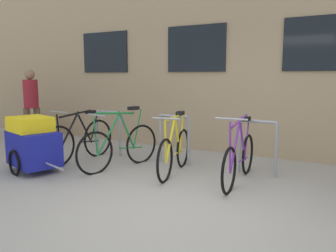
% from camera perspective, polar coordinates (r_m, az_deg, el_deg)
% --- Properties ---
extents(ground_plane, '(42.00, 42.00, 0.00)m').
position_cam_1_polar(ground_plane, '(4.18, 1.42, -13.80)').
color(ground_plane, '#9E998E').
extents(storefront_building, '(28.00, 5.19, 4.65)m').
position_cam_1_polar(storefront_building, '(9.41, 18.26, 12.47)').
color(storefront_building, tan).
rests_on(storefront_building, ground).
extents(bike_rack, '(6.63, 0.05, 0.89)m').
position_cam_1_polar(bike_rack, '(5.60, 14.77, -2.58)').
color(bike_rack, gray).
rests_on(bike_rack, ground).
extents(bicycle_black, '(0.44, 1.72, 0.99)m').
position_cam_1_polar(bicycle_black, '(6.59, -14.60, -2.28)').
color(bicycle_black, black).
rests_on(bicycle_black, ground).
extents(bicycle_yellow, '(0.45, 1.62, 1.01)m').
position_cam_1_polar(bicycle_yellow, '(5.56, 1.13, -4.15)').
color(bicycle_yellow, black).
rests_on(bicycle_yellow, ground).
extents(bicycle_green, '(0.56, 1.70, 1.07)m').
position_cam_1_polar(bicycle_green, '(5.94, -8.08, -3.24)').
color(bicycle_green, black).
rests_on(bicycle_green, ground).
extents(bicycle_purple, '(0.44, 1.74, 1.04)m').
position_cam_1_polar(bicycle_purple, '(5.21, 11.83, -5.21)').
color(bicycle_purple, black).
rests_on(bicycle_purple, ground).
extents(bike_trailer, '(1.48, 0.84, 0.93)m').
position_cam_1_polar(bike_trailer, '(6.09, -21.63, -2.71)').
color(bike_trailer, navy).
rests_on(bike_trailer, ground).
extents(wooden_bench, '(1.54, 0.40, 0.49)m').
position_cam_1_polar(wooden_bench, '(9.73, -22.12, 0.50)').
color(wooden_bench, brown).
rests_on(wooden_bench, ground).
extents(person_browsing, '(0.32, 0.32, 1.72)m').
position_cam_1_polar(person_browsing, '(8.36, -21.90, 3.72)').
color(person_browsing, brown).
rests_on(person_browsing, ground).
extents(backpack, '(0.34, 0.30, 0.44)m').
position_cam_1_polar(backpack, '(7.66, -23.81, -2.58)').
color(backpack, maroon).
rests_on(backpack, ground).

